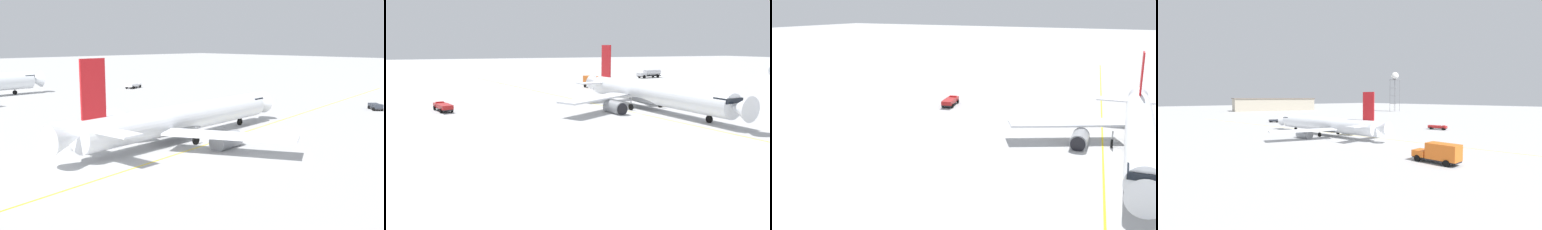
% 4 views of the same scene
% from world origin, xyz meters
% --- Properties ---
extents(ground_plane, '(600.00, 600.00, 0.00)m').
position_xyz_m(ground_plane, '(0.00, 0.00, 0.00)').
color(ground_plane, '#B2B2B2').
extents(airliner_main, '(40.43, 34.52, 11.42)m').
position_xyz_m(airliner_main, '(-2.15, 3.57, 2.71)').
color(airliner_main, white).
rests_on(airliner_main, ground_plane).
extents(fuel_tanker_truck, '(3.75, 9.25, 2.87)m').
position_xyz_m(fuel_tanker_truck, '(-62.17, 42.13, 1.57)').
color(fuel_tanker_truck, '#232326').
rests_on(fuel_tanker_truck, ground_plane).
extents(ops_pickup_truck, '(5.85, 3.08, 1.41)m').
position_xyz_m(ops_pickup_truck, '(-14.27, -29.97, 0.81)').
color(ops_pickup_truck, '#232326').
rests_on(ops_pickup_truck, ground_plane).
extents(catering_truck_truck, '(7.32, 3.00, 3.10)m').
position_xyz_m(catering_truck_truck, '(-39.01, 9.23, 1.66)').
color(catering_truck_truck, '#232326').
rests_on(catering_truck_truck, ground_plane).
extents(taxiway_centreline, '(164.79, 28.26, 0.01)m').
position_xyz_m(taxiway_centreline, '(-0.44, -0.45, 0.00)').
color(taxiway_centreline, yellow).
rests_on(taxiway_centreline, ground_plane).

